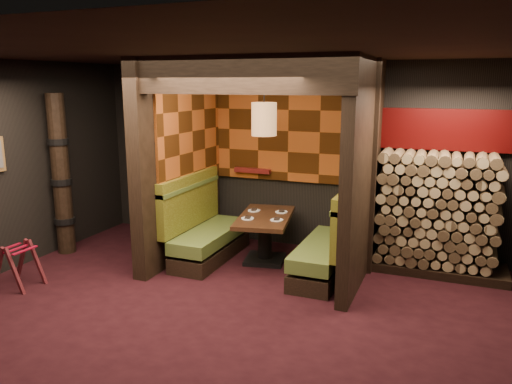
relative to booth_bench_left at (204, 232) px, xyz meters
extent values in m
cube|color=black|center=(0.96, -1.65, -0.41)|extent=(6.50, 5.50, 0.02)
cube|color=black|center=(0.96, -1.65, 2.46)|extent=(6.50, 5.50, 0.02)
cube|color=black|center=(0.96, 1.11, 1.02)|extent=(6.50, 0.02, 2.85)
cube|color=black|center=(-0.39, 0.00, 1.02)|extent=(0.20, 2.20, 2.85)
cube|color=black|center=(2.26, 0.05, 1.02)|extent=(0.15, 2.10, 2.85)
cube|color=black|center=(0.94, -0.95, 2.23)|extent=(2.85, 0.18, 0.44)
cube|color=#9D4817|center=(0.94, 1.06, 1.42)|extent=(2.40, 0.06, 1.55)
cube|color=#9D4817|center=(-0.27, 0.17, 1.45)|extent=(0.04, 1.85, 1.45)
cube|color=maroon|center=(0.36, 1.00, 0.78)|extent=(0.60, 0.12, 0.07)
cube|color=black|center=(0.11, 0.00, -0.29)|extent=(0.55, 1.60, 0.22)
cube|color=#51682A|center=(0.11, 0.00, -0.04)|extent=(0.55, 1.60, 0.18)
cube|color=#575612|center=(-0.23, 0.00, 0.35)|extent=(0.12, 1.60, 0.78)
cube|color=#51682A|center=(-0.23, 0.00, 0.70)|extent=(0.15, 1.60, 0.06)
cube|color=black|center=(1.79, 0.00, -0.29)|extent=(0.55, 1.60, 0.22)
cube|color=#51682A|center=(1.79, 0.00, -0.04)|extent=(0.55, 1.60, 0.18)
cube|color=#575612|center=(2.12, 0.00, 0.35)|extent=(0.12, 1.60, 0.78)
cube|color=#51682A|center=(2.12, 0.00, 0.70)|extent=(0.15, 1.60, 0.06)
cube|color=black|center=(0.88, 0.20, -0.37)|extent=(0.64, 0.64, 0.06)
cylinder|color=black|center=(0.88, 0.20, -0.09)|extent=(0.20, 0.20, 0.63)
cube|color=#3A2111|center=(0.88, 0.20, 0.26)|extent=(0.94, 1.41, 0.06)
cylinder|color=white|center=(0.72, -0.06, 0.29)|extent=(0.18, 0.18, 0.01)
cube|color=black|center=(0.72, -0.06, 0.31)|extent=(0.09, 0.12, 0.02)
cylinder|color=white|center=(1.12, 0.02, 0.29)|extent=(0.18, 0.18, 0.01)
cube|color=black|center=(1.12, 0.02, 0.31)|extent=(0.09, 0.12, 0.02)
cylinder|color=white|center=(0.64, 0.38, 0.29)|extent=(0.18, 0.18, 0.01)
cube|color=black|center=(0.64, 0.38, 0.31)|extent=(0.09, 0.12, 0.02)
cylinder|color=white|center=(1.04, 0.46, 0.29)|extent=(0.18, 0.18, 0.01)
cube|color=black|center=(1.04, 0.46, 0.31)|extent=(0.09, 0.12, 0.02)
cylinder|color=#98693C|center=(0.88, 0.15, 1.66)|extent=(0.35, 0.35, 0.45)
sphere|color=#FFC672|center=(0.88, 0.15, 1.66)|extent=(0.18, 0.18, 0.18)
cylinder|color=black|center=(0.88, 0.15, 2.17)|extent=(0.02, 0.02, 0.57)
cube|color=#4E161B|center=(-1.57, -1.99, -0.13)|extent=(0.28, 0.05, 0.61)
cube|color=#4E161B|center=(-1.85, -1.63, -0.13)|extent=(0.28, 0.05, 0.61)
cube|color=#4E161B|center=(-1.56, -1.63, -0.13)|extent=(0.28, 0.05, 0.61)
cube|color=maroon|center=(-1.85, -1.81, 0.09)|extent=(0.05, 0.37, 0.01)
cube|color=maroon|center=(-1.71, -1.81, 0.09)|extent=(0.05, 0.37, 0.01)
cube|color=maroon|center=(-1.57, -1.81, 0.09)|extent=(0.05, 0.37, 0.01)
cylinder|color=black|center=(-2.09, -0.55, 0.80)|extent=(0.26, 0.26, 2.40)
cylinder|color=black|center=(-2.09, -0.55, 0.10)|extent=(0.31, 0.31, 0.09)
cylinder|color=black|center=(-2.09, -0.55, 0.70)|extent=(0.31, 0.31, 0.09)
cylinder|color=black|center=(-2.09, -0.55, 1.30)|extent=(0.31, 0.31, 0.09)
cube|color=black|center=(3.25, 0.70, -0.34)|extent=(1.73, 0.70, 0.12)
cube|color=brown|center=(3.25, 0.70, 0.48)|extent=(1.73, 0.70, 1.52)
cube|color=#6A0808|center=(3.25, 1.03, 1.52)|extent=(1.83, 0.10, 0.56)
cube|color=black|center=(2.35, 0.31, 1.02)|extent=(0.08, 0.08, 2.85)
camera|label=1|loc=(3.33, -6.23, 2.14)|focal=35.00mm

